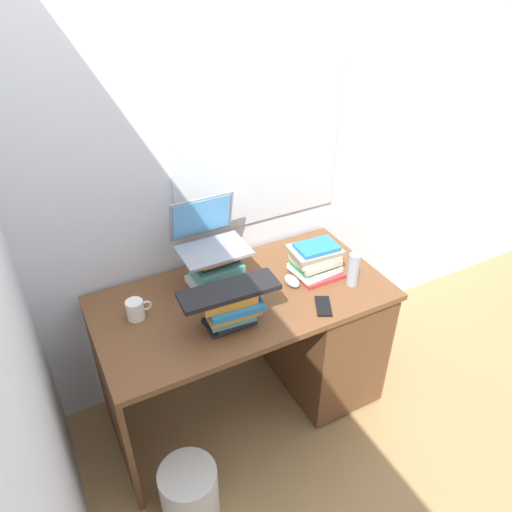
{
  "coord_description": "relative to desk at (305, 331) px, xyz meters",
  "views": [
    {
      "loc": [
        -0.76,
        -1.59,
        2.16
      ],
      "look_at": [
        0.08,
        0.03,
        0.93
      ],
      "focal_mm": 34.03,
      "sensor_mm": 36.0,
      "label": 1
    }
  ],
  "objects": [
    {
      "name": "book_stack_keyboard_riser",
      "position": [
        -0.48,
        -0.12,
        0.43
      ],
      "size": [
        0.26,
        0.18,
        0.17
      ],
      "color": "black",
      "rests_on": "desk"
    },
    {
      "name": "laptop",
      "position": [
        -0.43,
        0.2,
        0.6
      ],
      "size": [
        0.31,
        0.27,
        0.22
      ],
      "color": "gray",
      "rests_on": "book_stack_tall"
    },
    {
      "name": "wastebasket",
      "position": [
        -0.83,
        -0.4,
        -0.27
      ],
      "size": [
        0.25,
        0.25,
        0.29
      ],
      "primitive_type": "cylinder",
      "color": "silver",
      "rests_on": "ground"
    },
    {
      "name": "mug",
      "position": [
        -0.83,
        0.11,
        0.39
      ],
      "size": [
        0.11,
        0.08,
        0.09
      ],
      "color": "white",
      "rests_on": "desk"
    },
    {
      "name": "cell_phone",
      "position": [
        -0.06,
        -0.21,
        0.35
      ],
      "size": [
        0.12,
        0.15,
        0.01
      ],
      "primitive_type": "cube",
      "rotation": [
        0.0,
        0.0,
        -0.48
      ],
      "color": "black",
      "rests_on": "desk"
    },
    {
      "name": "water_bottle",
      "position": [
        0.16,
        -0.13,
        0.43
      ],
      "size": [
        0.06,
        0.06,
        0.17
      ],
      "primitive_type": "cylinder",
      "color": "#999EA5",
      "rests_on": "desk"
    },
    {
      "name": "computer_mouse",
      "position": [
        -0.1,
        0.0,
        0.36
      ],
      "size": [
        0.06,
        0.1,
        0.04
      ],
      "primitive_type": "ellipsoid",
      "color": "#A5A8AD",
      "rests_on": "desk"
    },
    {
      "name": "keyboard",
      "position": [
        -0.48,
        -0.12,
        0.52
      ],
      "size": [
        0.43,
        0.16,
        0.02
      ],
      "primitive_type": "cube",
      "rotation": [
        0.0,
        0.0,
        -0.05
      ],
      "color": "black",
      "rests_on": "book_stack_keyboard_riser"
    },
    {
      "name": "wall_back",
      "position": [
        -0.34,
        0.42,
        0.89
      ],
      "size": [
        6.0,
        0.06,
        2.6
      ],
      "color": "silver",
      "rests_on": "ground"
    },
    {
      "name": "book_stack_side",
      "position": [
        0.05,
        0.02,
        0.42
      ],
      "size": [
        0.25,
        0.21,
        0.16
      ],
      "color": "#B22D33",
      "rests_on": "desk"
    },
    {
      "name": "book_stack_tall",
      "position": [
        -0.43,
        0.14,
        0.44
      ],
      "size": [
        0.25,
        0.19,
        0.2
      ],
      "color": "#B22D33",
      "rests_on": "desk"
    },
    {
      "name": "desk",
      "position": [
        0.0,
        0.0,
        0.0
      ],
      "size": [
        1.37,
        0.7,
        0.75
      ],
      "color": "brown",
      "rests_on": "ground"
    },
    {
      "name": "ground_plane",
      "position": [
        -0.35,
        0.03,
        -0.41
      ],
      "size": [
        6.0,
        6.0,
        0.0
      ],
      "primitive_type": "plane",
      "color": "#9E7A4C"
    }
  ]
}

